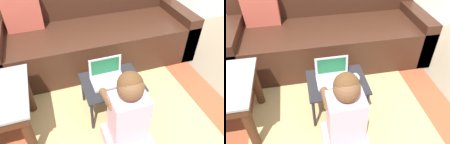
# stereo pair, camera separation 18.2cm
# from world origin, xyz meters

# --- Properties ---
(ground_plane) EXTENTS (16.00, 16.00, 0.00)m
(ground_plane) POSITION_xyz_m (0.00, 0.00, 0.00)
(ground_plane) COLOR #7F705B
(area_rug) EXTENTS (2.13, 1.69, 0.01)m
(area_rug) POSITION_xyz_m (-0.04, 0.02, 0.00)
(area_rug) COLOR #9E4C2D
(area_rug) RESTS_ON ground_plane
(couch) EXTENTS (2.15, 0.84, 0.79)m
(couch) POSITION_xyz_m (0.02, 1.07, 0.28)
(couch) COLOR #381E14
(couch) RESTS_ON ground_plane
(laptop_desk) EXTENTS (0.50, 0.39, 0.33)m
(laptop_desk) POSITION_xyz_m (-0.04, 0.23, 0.29)
(laptop_desk) COLOR black
(laptop_desk) RESTS_ON ground_plane
(laptop) EXTENTS (0.28, 0.18, 0.19)m
(laptop) POSITION_xyz_m (-0.06, 0.25, 0.36)
(laptop) COLOR #B7BCC6
(laptop) RESTS_ON laptop_desk
(computer_mouse) EXTENTS (0.06, 0.10, 0.04)m
(computer_mouse) POSITION_xyz_m (0.13, 0.23, 0.35)
(computer_mouse) COLOR #B2B7C1
(computer_mouse) RESTS_ON laptop_desk
(person_seated) EXTENTS (0.33, 0.39, 0.74)m
(person_seated) POSITION_xyz_m (-0.06, -0.18, 0.33)
(person_seated) COLOR #E5B2CC
(person_seated) RESTS_ON ground_plane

